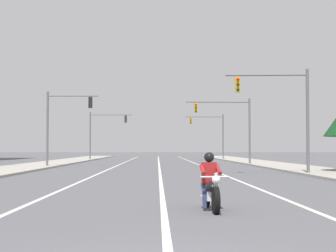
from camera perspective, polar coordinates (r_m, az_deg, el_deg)
name	(u,v)px	position (r m, az deg, el deg)	size (l,w,h in m)	color
lane_stripe_center	(159,165)	(51.45, -0.94, -4.06)	(0.16, 100.00, 0.01)	beige
lane_stripe_left	(119,165)	(51.58, -5.11, -4.05)	(0.16, 100.00, 0.01)	beige
lane_stripe_right	(198,165)	(51.60, 3.20, -4.05)	(0.16, 100.00, 0.01)	beige
sidewalk_kerb_right	(280,166)	(47.62, 11.61, -4.08)	(4.40, 110.00, 0.14)	#9E998E
sidewalk_kerb_left	(35,166)	(47.59, -13.71, -4.06)	(4.40, 110.00, 0.14)	#9E998E
motorcycle_with_rider	(210,187)	(13.83, 4.45, -6.36)	(0.70, 2.19, 1.46)	black
traffic_signal_near_right	(284,105)	(32.61, 12.00, 2.18)	(4.87, 0.44, 6.20)	#56565B
traffic_signal_near_left	(62,118)	(45.47, -11.03, 0.86)	(4.21, 0.37, 6.20)	#56565B
traffic_signal_mid_right	(231,120)	(51.02, 6.58, 0.61)	(6.02, 0.54, 6.20)	#56565B
traffic_signal_mid_left	(102,128)	(70.51, -6.86, -0.22)	(5.45, 0.37, 6.20)	#56565B
traffic_signal_far_right	(212,129)	(74.78, 4.61, -0.36)	(5.33, 0.56, 6.20)	#56565B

